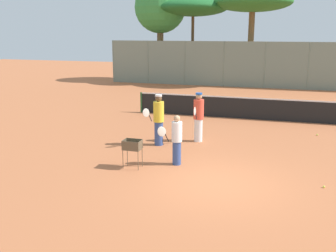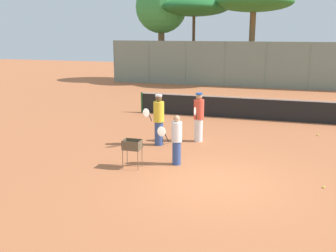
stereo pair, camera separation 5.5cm
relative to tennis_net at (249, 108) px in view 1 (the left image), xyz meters
name	(u,v)px [view 1 (the left image)]	position (x,y,z in m)	size (l,w,h in m)	color
ground_plane	(216,184)	(0.00, -8.83, -0.56)	(80.00, 80.00, 0.00)	#B7663D
tennis_net	(249,108)	(0.00, 0.00, 0.00)	(11.34, 0.10, 1.07)	#26592D
back_fence	(265,65)	(0.00, 11.19, 1.16)	(24.81, 0.08, 3.44)	gray
tree_0	(193,8)	(-6.07, 13.31, 5.48)	(5.73, 5.73, 6.78)	brown
tree_1	(160,8)	(-8.93, 13.43, 5.52)	(4.30, 4.30, 8.29)	brown
tree_2	(253,3)	(-1.30, 13.17, 5.76)	(6.14, 6.14, 7.16)	brown
player_white_outfit	(159,119)	(-2.80, -5.58, 0.44)	(0.66, 0.83, 1.93)	#334C8C
player_red_cap	(199,117)	(-1.48, -4.64, 0.44)	(0.40, 0.96, 1.92)	white
player_yellow_shirt	(177,139)	(-1.55, -7.53, 0.28)	(0.73, 0.65, 1.63)	#334C8C
ball_cart	(133,147)	(-2.76, -8.24, 0.12)	(0.56, 0.41, 0.91)	brown
tennis_ball_1	(324,187)	(2.90, -8.23, -0.53)	(0.07, 0.07, 0.07)	#D1E54C
tennis_ball_3	(317,135)	(3.06, -2.35, -0.53)	(0.07, 0.07, 0.07)	#D1E54C
parked_car	(208,71)	(-5.15, 15.67, 0.10)	(4.20, 1.70, 1.60)	white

